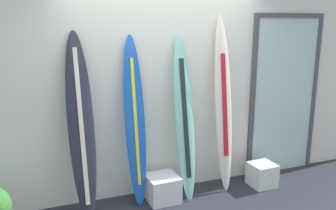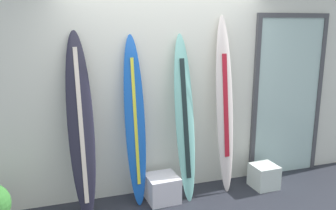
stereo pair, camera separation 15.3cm
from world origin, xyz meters
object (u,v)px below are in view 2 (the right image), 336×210
(display_block_left, at_px, (162,188))
(surfboard_cobalt, at_px, (135,122))
(surfboard_charcoal, at_px, (81,127))
(surfboard_seafoam, at_px, (185,120))
(surfboard_ivory, at_px, (225,106))
(glass_door, at_px, (288,94))
(display_block_center, at_px, (264,176))

(display_block_left, bearing_deg, surfboard_cobalt, 161.74)
(surfboard_charcoal, xyz_separation_m, surfboard_seafoam, (1.22, -0.01, -0.03))
(surfboard_charcoal, height_order, surfboard_ivory, surfboard_ivory)
(surfboard_ivory, relative_size, display_block_left, 5.73)
(glass_door, bearing_deg, surfboard_seafoam, -171.85)
(surfboard_cobalt, relative_size, display_block_left, 5.16)
(surfboard_charcoal, xyz_separation_m, display_block_center, (2.30, -0.12, -0.86))
(display_block_center, relative_size, glass_door, 0.14)
(glass_door, bearing_deg, surfboard_ivory, -170.17)
(surfboard_ivory, relative_size, glass_door, 0.99)
(display_block_left, distance_m, display_block_center, 1.39)
(surfboard_charcoal, relative_size, surfboard_ivory, 0.92)
(surfboard_charcoal, relative_size, surfboard_seafoam, 1.02)
(surfboard_seafoam, bearing_deg, surfboard_cobalt, 173.92)
(display_block_left, bearing_deg, surfboard_ivory, 5.49)
(surfboard_charcoal, height_order, surfboard_seafoam, surfboard_charcoal)
(surfboard_ivory, xyz_separation_m, display_block_left, (-0.85, -0.08, -0.96))
(surfboard_charcoal, bearing_deg, surfboard_ivory, 1.31)
(surfboard_seafoam, bearing_deg, display_block_left, -173.33)
(display_block_left, bearing_deg, display_block_center, -3.46)
(surfboard_cobalt, xyz_separation_m, glass_door, (2.23, 0.17, 0.16))
(surfboard_cobalt, distance_m, surfboard_ivory, 1.16)
(surfboard_cobalt, xyz_separation_m, display_block_center, (1.68, -0.18, -0.85))
(surfboard_cobalt, bearing_deg, display_block_center, -6.18)
(surfboard_seafoam, bearing_deg, surfboard_ivory, 4.85)
(surfboard_charcoal, bearing_deg, surfboard_cobalt, 5.28)
(surfboard_ivory, relative_size, display_block_center, 6.82)
(surfboard_charcoal, height_order, surfboard_cobalt, surfboard_charcoal)
(surfboard_ivory, distance_m, glass_door, 1.09)
(surfboard_ivory, bearing_deg, surfboard_seafoam, -175.15)
(display_block_center, bearing_deg, surfboard_charcoal, 176.90)
(surfboard_seafoam, relative_size, surfboard_ivory, 0.90)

